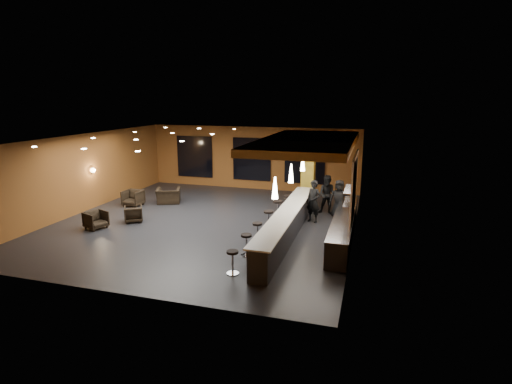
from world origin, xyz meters
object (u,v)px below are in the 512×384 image
(pendant_1, at_px, (291,173))
(armchair_a, at_px, (96,220))
(armchair_c, at_px, (133,198))
(bar_stool_1, at_px, (246,242))
(pendant_2, at_px, (303,163))
(bar_stool_0, at_px, (233,259))
(staff_b, at_px, (328,195))
(bar_counter, at_px, (287,225))
(bar_stool_3, at_px, (268,218))
(armchair_d, at_px, (169,196))
(bar_stool_4, at_px, (278,208))
(armchair_b, at_px, (133,214))
(prep_counter, at_px, (343,228))
(column, at_px, (308,170))
(bar_stool_2, at_px, (257,230))
(pendant_0, at_px, (275,188))
(staff_a, at_px, (313,201))
(staff_c, at_px, (339,200))
(bar_stool_5, at_px, (288,201))

(pendant_1, distance_m, armchair_a, 7.96)
(armchair_c, distance_m, bar_stool_1, 8.34)
(pendant_2, bearing_deg, bar_stool_0, -97.88)
(staff_b, distance_m, armchair_c, 9.20)
(bar_counter, distance_m, bar_stool_3, 1.16)
(bar_counter, distance_m, bar_stool_0, 3.61)
(armchair_d, xyz_separation_m, bar_stool_4, (5.80, -1.15, 0.17))
(pendant_2, bearing_deg, staff_b, 28.15)
(bar_stool_1, distance_m, bar_stool_3, 2.77)
(pendant_2, relative_size, armchair_b, 0.95)
(bar_stool_1, bearing_deg, bar_stool_4, 89.03)
(prep_counter, relative_size, armchair_d, 5.29)
(armchair_a, xyz_separation_m, armchair_b, (0.94, 1.19, -0.01))
(bar_counter, height_order, prep_counter, bar_counter)
(pendant_1, bearing_deg, column, 90.00)
(bar_stool_0, xyz_separation_m, bar_stool_2, (-0.05, 2.77, -0.00))
(pendant_2, distance_m, bar_stool_2, 4.28)
(pendant_1, bearing_deg, armchair_b, -176.82)
(bar_stool_3, bearing_deg, column, 76.79)
(armchair_c, bearing_deg, armchair_a, -80.75)
(armchair_d, xyz_separation_m, bar_stool_3, (5.74, -2.53, 0.12))
(pendant_0, relative_size, armchair_b, 0.95)
(bar_counter, bearing_deg, staff_a, 74.48)
(bar_stool_1, bearing_deg, pendant_2, 79.57)
(bar_stool_3, bearing_deg, pendant_1, -13.09)
(pendant_1, distance_m, pendant_2, 2.50)
(prep_counter, height_order, pendant_0, pendant_0)
(armchair_b, bearing_deg, bar_stool_4, 165.82)
(staff_c, relative_size, armchair_d, 1.50)
(bar_stool_0, bearing_deg, bar_stool_4, 89.62)
(armchair_b, height_order, bar_stool_2, bar_stool_2)
(pendant_2, bearing_deg, bar_counter, -90.00)
(bar_stool_0, bearing_deg, staff_b, 74.49)
(bar_stool_4, bearing_deg, bar_stool_2, -91.70)
(pendant_2, distance_m, bar_stool_5, 2.01)
(armchair_b, relative_size, bar_stool_4, 0.87)
(prep_counter, height_order, pendant_1, pendant_1)
(prep_counter, xyz_separation_m, bar_stool_2, (-2.94, -1.22, 0.03))
(bar_stool_5, bearing_deg, armchair_d, -178.84)
(staff_c, bearing_deg, pendant_1, -120.92)
(armchair_c, distance_m, bar_stool_4, 7.18)
(prep_counter, height_order, armchair_a, prep_counter)
(bar_stool_1, bearing_deg, staff_b, 70.50)
(armchair_d, bearing_deg, bar_stool_1, 114.74)
(prep_counter, xyz_separation_m, armchair_b, (-8.61, -0.37, -0.10))
(prep_counter, distance_m, pendant_0, 3.73)
(staff_a, height_order, bar_stool_3, staff_a)
(armchair_d, bearing_deg, bar_stool_2, 122.78)
(staff_a, bearing_deg, armchair_d, -163.96)
(prep_counter, relative_size, column, 1.71)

